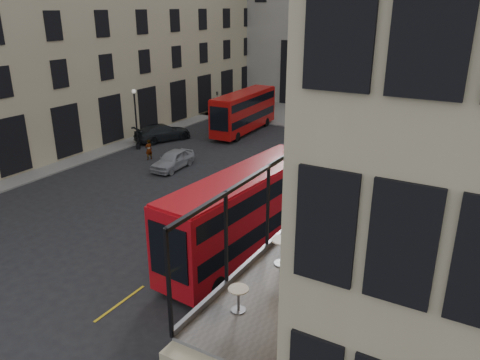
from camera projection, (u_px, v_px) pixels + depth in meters
The scene contains 31 objects.
ground at pixel (156, 318), 19.23m from camera, with size 140.00×140.00×0.00m, color black.
host_building_main at pixel (444, 186), 11.81m from camera, with size 7.26×11.40×15.10m.
host_frontage at pixel (306, 323), 15.38m from camera, with size 3.00×11.00×4.50m, color #B6AC88.
cafe_floor at pixel (310, 262), 14.58m from camera, with size 3.00×10.00×0.10m, color slate.
building_left at pixel (63, 13), 44.11m from camera, with size 14.60×50.60×22.00m.
gateway at pixel (373, 29), 57.14m from camera, with size 35.00×10.60×18.00m.
pavement_far at pixel (332, 118), 52.80m from camera, with size 40.00×12.00×0.12m, color slate.
pavement_left at pixel (45, 157), 39.28m from camera, with size 8.00×48.00×0.12m, color slate.
traffic_light_near at pixel (268, 173), 28.57m from camera, with size 0.16×0.20×3.80m.
traffic_light_far at pixel (217, 105), 48.11m from camera, with size 0.16×0.20×3.80m.
street_lamp_a at pixel (136, 123), 40.96m from camera, with size 0.36×0.36×5.33m.
street_lamp_b at pixel (321, 104), 48.74m from camera, with size 0.36×0.36×5.33m.
bus_near at pixel (245, 210), 23.37m from camera, with size 3.41×11.21×4.41m.
bus_far at pixel (244, 110), 46.65m from camera, with size 2.80×10.16×4.02m.
car_a at pixel (173, 160), 36.57m from camera, with size 1.73×4.29×1.46m, color #94969C.
car_b at pixel (348, 129), 45.80m from camera, with size 1.48×4.23×1.39m, color #B30B0B.
car_c at pixel (163, 132), 44.18m from camera, with size 2.21×5.43×1.58m, color black.
bicycle at pixel (275, 184), 32.15m from camera, with size 0.67×1.93×1.02m, color gray.
cyclist at pixel (304, 167), 34.47m from camera, with size 0.62×0.41×1.71m, color #B1F019.
pedestrian_a at pixel (229, 116), 50.21m from camera, with size 0.88×0.69×1.81m, color gray.
pedestrian_b at pixel (243, 120), 48.70m from camera, with size 1.05×0.61×1.63m, color gray.
pedestrian_c at pixel (358, 125), 46.84m from camera, with size 0.94×0.39×1.61m, color gray.
pedestrian_d at pixel (402, 139), 42.04m from camera, with size 0.76×0.50×1.56m, color gray.
pedestrian_e at pixel (149, 150), 38.69m from camera, with size 0.62×0.41×1.70m, color gray.
cafe_table_near at pixel (238, 296), 12.04m from camera, with size 0.54×0.54×0.67m.
cafe_table_mid at pixel (282, 248), 14.20m from camera, with size 0.67×0.67×0.84m.
cafe_table_far at pixel (317, 213), 16.65m from camera, with size 0.63×0.63×0.78m.
cafe_chair_a at pixel (309, 315), 11.62m from camera, with size 0.41×0.41×0.81m.
cafe_chair_b at pixel (331, 257), 14.31m from camera, with size 0.45×0.45×0.79m.
cafe_chair_c at pixel (337, 249), 14.77m from camera, with size 0.44×0.44×0.77m.
cafe_chair_d at pixel (366, 226), 16.16m from camera, with size 0.53×0.53×0.96m.
Camera 1 is at (11.02, -12.11, 12.07)m, focal length 35.00 mm.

